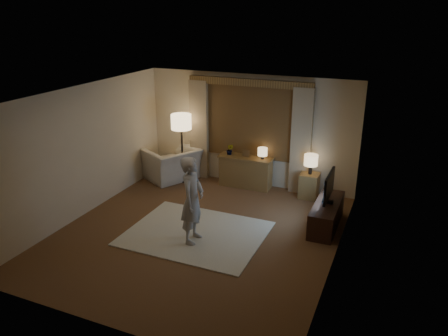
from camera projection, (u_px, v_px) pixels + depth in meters
The scene contains 13 objects.
room at pixel (208, 158), 8.16m from camera, with size 5.04×5.54×2.64m.
rug at pixel (196, 233), 8.17m from camera, with size 2.50×2.00×0.02m, color beige.
sideboard at pixel (246, 172), 10.22m from camera, with size 1.20×0.40×0.70m, color brown.
picture_frame at pixel (246, 154), 10.06m from camera, with size 0.16×0.02×0.20m, color brown.
plant at pixel (230, 150), 10.19m from camera, with size 0.17×0.13×0.30m, color #999999.
table_lamp_sideboard at pixel (263, 152), 9.88m from camera, with size 0.22×0.22×0.30m.
floor_lamp at pixel (181, 126), 10.21m from camera, with size 0.48×0.48×1.64m.
armchair at pixel (172, 164), 10.66m from camera, with size 1.19×1.04×0.77m, color beige.
side_table at pixel (309, 186), 9.64m from camera, with size 0.40×0.40×0.56m, color brown.
table_lamp_side at pixel (311, 161), 9.43m from camera, with size 0.30×0.30×0.44m.
tv_stand at pixel (326, 215), 8.37m from camera, with size 0.45×1.40×0.50m, color black.
tv at pixel (329, 187), 8.16m from camera, with size 0.20×0.83×0.60m.
person at pixel (192, 200), 7.64m from camera, with size 0.58×0.38×1.60m, color #ACA89F.
Camera 1 is at (3.30, -6.47, 4.00)m, focal length 35.00 mm.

